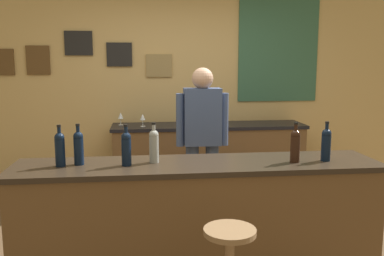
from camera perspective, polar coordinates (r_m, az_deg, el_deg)
ground_plane at (r=3.84m, az=0.03°, el=-16.77°), size 10.00×10.00×0.00m
back_wall at (r=5.49m, az=-2.19°, el=6.36°), size 6.00×0.09×2.80m
bar_counter at (r=3.29m, az=0.85°, el=-12.54°), size 2.77×0.60×0.92m
side_counter at (r=5.29m, az=2.27°, el=-4.31°), size 2.40×0.56×0.90m
bartender at (r=4.12m, az=1.42°, el=-1.25°), size 0.52×0.21×1.62m
wine_bottle_a at (r=3.16m, az=-17.65°, el=-2.62°), size 0.07×0.07×0.31m
wine_bottle_b at (r=3.17m, az=-15.28°, el=-2.48°), size 0.07×0.07×0.31m
wine_bottle_c at (r=3.07m, az=-9.00°, el=-2.64°), size 0.07×0.07×0.31m
wine_bottle_d at (r=3.14m, az=-5.24°, el=-2.31°), size 0.07×0.07×0.31m
wine_bottle_e at (r=3.24m, az=13.96°, el=-2.21°), size 0.07×0.07×0.31m
wine_bottle_f at (r=3.34m, az=17.90°, el=-2.02°), size 0.07×0.07×0.31m
wine_glass_a at (r=5.21m, az=-9.76°, el=1.61°), size 0.07×0.07×0.16m
wine_glass_b at (r=5.05m, az=-6.78°, el=1.44°), size 0.07×0.07×0.16m
wine_glass_c at (r=5.22m, az=1.54°, el=1.75°), size 0.07×0.07×0.16m
coffee_mug at (r=5.17m, az=-0.32°, el=0.99°), size 0.12×0.08×0.09m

